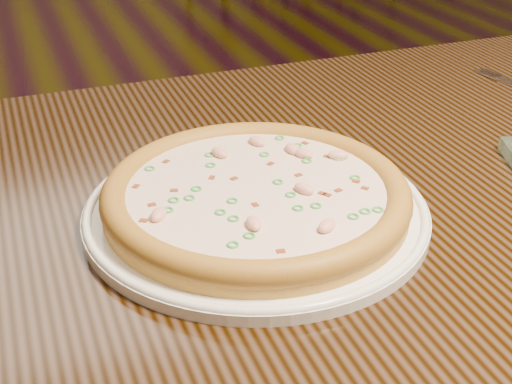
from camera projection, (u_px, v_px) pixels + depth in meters
name	position (u px, v px, depth m)	size (l,w,h in m)	color
ground	(84.00, 350.00, 1.68)	(9.00, 9.00, 0.00)	black
hero_table	(332.00, 247.00, 0.89)	(1.20, 0.80, 0.75)	black
plate	(256.00, 209.00, 0.76)	(0.37, 0.37, 0.02)	white
pizza	(256.00, 194.00, 0.75)	(0.33, 0.33, 0.03)	gold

